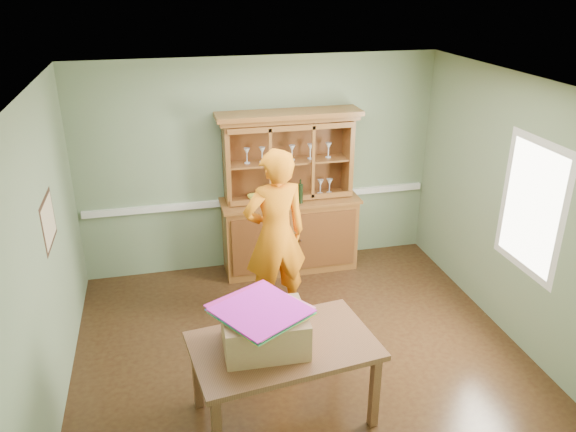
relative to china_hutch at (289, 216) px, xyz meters
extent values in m
plane|color=#432C15|center=(-0.32, -1.77, -0.73)|extent=(4.50, 4.50, 0.00)
plane|color=white|center=(-0.32, -1.77, 1.97)|extent=(4.50, 4.50, 0.00)
plane|color=gray|center=(-0.32, 0.23, 0.62)|extent=(4.50, 0.00, 4.50)
plane|color=gray|center=(-2.57, -1.77, 0.62)|extent=(0.00, 4.00, 4.00)
plane|color=gray|center=(1.93, -1.77, 0.62)|extent=(0.00, 4.00, 4.00)
plane|color=gray|center=(-0.32, -3.77, 0.62)|extent=(4.50, 0.00, 4.50)
cube|color=white|center=(-0.32, 0.21, 0.17)|extent=(4.41, 0.05, 0.08)
cube|color=#372016|center=(-2.55, -1.47, 0.82)|extent=(0.03, 0.60, 0.46)
cube|color=beige|center=(-2.54, -1.47, 0.82)|extent=(0.01, 0.52, 0.38)
cube|color=white|center=(1.91, -2.07, 0.77)|extent=(0.03, 0.96, 1.36)
cube|color=white|center=(1.90, -2.07, 0.77)|extent=(0.01, 0.80, 1.20)
cube|color=brown|center=(0.00, -0.02, -0.26)|extent=(1.68, 0.51, 0.94)
cube|color=brown|center=(0.00, -0.03, 0.23)|extent=(1.74, 0.57, 0.04)
cube|color=brown|center=(0.00, 0.22, 0.74)|extent=(1.59, 0.04, 0.98)
cube|color=brown|center=(-0.77, 0.06, 0.74)|extent=(0.06, 0.36, 0.98)
cube|color=brown|center=(0.77, 0.06, 0.74)|extent=(0.06, 0.36, 0.98)
cube|color=brown|center=(0.00, 0.06, 1.25)|extent=(1.68, 0.41, 0.06)
cube|color=brown|center=(0.00, 0.04, 1.31)|extent=(1.76, 0.45, 0.06)
cube|color=brown|center=(0.00, 0.06, 0.71)|extent=(1.48, 0.31, 0.02)
imported|color=#B2B2B7|center=(-0.14, 0.06, 0.33)|extent=(0.17, 0.17, 0.18)
imported|color=gold|center=(-0.42, 0.06, 0.27)|extent=(0.20, 0.20, 0.05)
cylinder|color=black|center=(0.09, -0.19, 0.39)|extent=(0.07, 0.07, 0.30)
cube|color=brown|center=(-0.68, -2.64, 0.00)|extent=(1.61, 1.09, 0.05)
cube|color=brown|center=(-1.40, -2.35, -0.38)|extent=(0.08, 0.08, 0.71)
cube|color=brown|center=(0.04, -2.93, -0.38)|extent=(0.08, 0.08, 0.71)
cube|color=brown|center=(-0.06, -2.19, -0.38)|extent=(0.08, 0.08, 0.71)
cube|color=#A48655|center=(-0.84, -2.64, 0.18)|extent=(0.69, 0.56, 0.31)
cube|color=gold|center=(-0.89, -2.63, 0.35)|extent=(0.86, 0.86, 0.01)
cube|color=#36B85E|center=(-0.89, -2.63, 0.35)|extent=(0.86, 0.86, 0.01)
cube|color=#2B7FCD|center=(-0.89, -2.63, 0.36)|extent=(0.86, 0.86, 0.01)
cube|color=pink|center=(-0.89, -2.63, 0.37)|extent=(0.86, 0.86, 0.01)
cube|color=#E422B2|center=(-0.89, -2.63, 0.38)|extent=(0.86, 0.86, 0.01)
cube|color=#EA23E3|center=(-0.89, -2.63, 0.39)|extent=(0.86, 0.86, 0.01)
imported|color=orange|center=(-0.40, -1.04, 0.25)|extent=(0.78, 0.57, 1.95)
camera|label=1|loc=(-1.53, -6.39, 2.85)|focal=35.00mm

